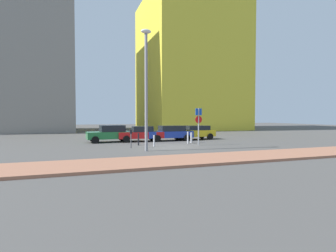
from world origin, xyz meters
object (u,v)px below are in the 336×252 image
object	(u,v)px
parked_car_yellow	(194,132)
traffic_bollard_mid	(188,138)
traffic_bollard_far	(138,139)
traffic_bollard_edge	(191,138)
parked_car_green	(110,133)
parked_car_red	(141,134)
street_lamp	(146,81)
parking_meter	(131,136)
parked_car_blue	(170,133)
parking_sign_post	(199,122)
traffic_bollard_near	(154,141)

from	to	relation	value
parked_car_yellow	traffic_bollard_mid	distance (m)	4.24
traffic_bollard_far	traffic_bollard_edge	size ratio (longest dim) A/B	1.07
parked_car_green	parked_car_red	bearing A→B (deg)	-6.64
parked_car_red	street_lamp	world-z (taller)	street_lamp
street_lamp	traffic_bollard_edge	distance (m)	7.82
parking_meter	traffic_bollard_far	size ratio (longest dim) A/B	1.36
parked_car_blue	parking_meter	world-z (taller)	parked_car_blue
parking_sign_post	parking_meter	distance (m)	5.65
parked_car_green	parked_car_red	distance (m)	2.86
parked_car_green	street_lamp	distance (m)	8.38
traffic_bollard_near	traffic_bollard_edge	world-z (taller)	traffic_bollard_edge
street_lamp	parked_car_red	bearing A→B (deg)	79.42
parked_car_yellow	traffic_bollard_far	bearing A→B (deg)	-151.83
traffic_bollard_mid	traffic_bollard_edge	size ratio (longest dim) A/B	1.10
parking_sign_post	parked_car_green	bearing A→B (deg)	141.15
parked_car_blue	parked_car_red	bearing A→B (deg)	177.14
parked_car_green	traffic_bollard_near	size ratio (longest dim) A/B	4.54
traffic_bollard_far	traffic_bollard_edge	distance (m)	4.90
traffic_bollard_edge	traffic_bollard_near	bearing A→B (deg)	-158.49
parked_car_yellow	traffic_bollard_near	xyz separation A→B (m)	(-5.63, -4.72, -0.31)
street_lamp	traffic_bollard_mid	xyz separation A→B (m)	(4.65, 3.59, -4.24)
parking_sign_post	traffic_bollard_mid	bearing A→B (deg)	99.50
parked_car_blue	parked_car_yellow	world-z (taller)	parked_car_blue
parked_car_red	traffic_bollard_far	size ratio (longest dim) A/B	4.29
parking_sign_post	traffic_bollard_near	xyz separation A→B (m)	(-3.65, 0.44, -1.47)
parked_car_blue	parking_meter	size ratio (longest dim) A/B	3.29
parking_meter	traffic_bollard_far	xyz separation A→B (m)	(0.93, 1.55, -0.39)
parked_car_red	traffic_bollard_mid	xyz separation A→B (m)	(3.36, -3.30, -0.22)
parked_car_blue	traffic_bollard_edge	distance (m)	2.96
parked_car_green	parked_car_blue	size ratio (longest dim) A/B	0.91
parked_car_green	traffic_bollard_mid	bearing A→B (deg)	-30.37
street_lamp	traffic_bollard_edge	xyz separation A→B (m)	(5.17, 4.00, -4.29)
parked_car_green	parked_car_red	xyz separation A→B (m)	(2.84, -0.33, -0.07)
parked_car_blue	traffic_bollard_far	bearing A→B (deg)	-140.86
parking_meter	traffic_bollard_far	distance (m)	1.84
parked_car_blue	traffic_bollard_edge	xyz separation A→B (m)	(1.06, -2.75, -0.30)
parked_car_blue	street_lamp	bearing A→B (deg)	-121.35
parking_sign_post	traffic_bollard_mid	distance (m)	2.12
parked_car_blue	traffic_bollard_mid	distance (m)	3.22
traffic_bollard_near	street_lamp	bearing A→B (deg)	-117.22
parked_car_blue	parked_car_yellow	distance (m)	2.81
parked_car_blue	parking_sign_post	size ratio (longest dim) A/B	1.48
street_lamp	traffic_bollard_far	xyz separation A→B (m)	(0.28, 3.64, -4.26)
parked_car_yellow	traffic_bollard_edge	size ratio (longest dim) A/B	4.64
parked_car_green	parked_car_blue	distance (m)	5.69
parked_car_green	traffic_bollard_near	bearing A→B (deg)	-59.38
traffic_bollard_far	traffic_bollard_edge	world-z (taller)	traffic_bollard_far
parked_car_red	parking_sign_post	bearing A→B (deg)	-53.38
parked_car_red	parked_car_yellow	xyz separation A→B (m)	(5.61, 0.28, 0.02)
traffic_bollard_mid	traffic_bollard_edge	xyz separation A→B (m)	(0.52, 0.41, -0.05)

